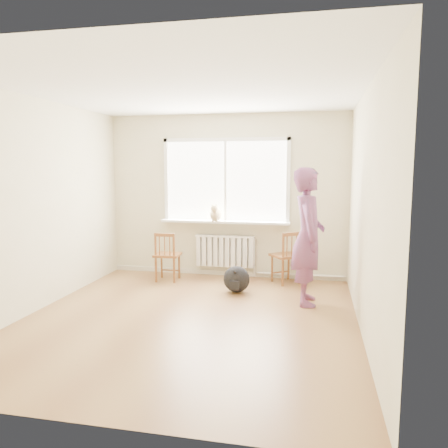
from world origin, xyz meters
The scene contains 13 objects.
floor centered at (0.00, 0.00, 0.00)m, with size 4.50×4.50×0.00m, color olive.
ceiling centered at (0.00, 0.00, 2.70)m, with size 4.50×4.50×0.00m, color white.
back_wall centered at (0.00, 2.25, 1.35)m, with size 4.00×0.01×2.70m, color beige.
window centered at (0.00, 2.22, 1.66)m, with size 2.12×0.05×1.42m.
windowsill centered at (0.00, 2.14, 0.93)m, with size 2.15×0.22×0.04m, color white.
radiator centered at (0.00, 2.16, 0.44)m, with size 1.00×0.12×0.55m.
heating_pipe centered at (1.25, 2.19, 0.08)m, with size 0.04×0.04×1.40m, color silver.
baseboard centered at (0.00, 2.23, 0.04)m, with size 4.00×0.03×0.08m, color beige.
chair_left centered at (-0.86, 1.67, 0.40)m, with size 0.41×0.39×0.80m.
chair_right centered at (1.06, 1.91, 0.42)m, with size 0.57×0.56×0.84m.
person centered at (1.38, 0.95, 0.91)m, with size 0.67×0.44×1.83m, color #AE3A4F.
cat centered at (-0.13, 2.05, 1.07)m, with size 0.21×0.45×0.30m.
backpack centered at (0.36, 1.26, 0.20)m, with size 0.39×0.29×0.39m, color black.
Camera 1 is at (1.46, -4.89, 1.83)m, focal length 35.00 mm.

